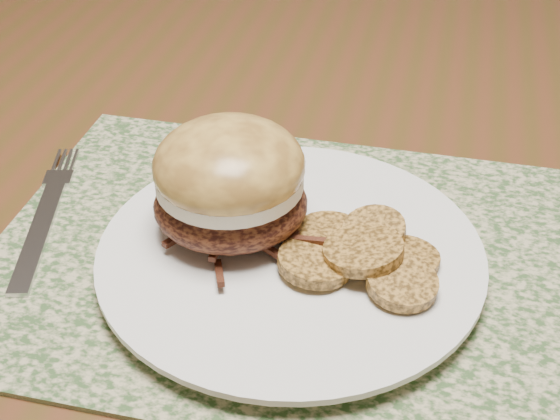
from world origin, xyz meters
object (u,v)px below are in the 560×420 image
object	(u,v)px
dinner_plate	(291,257)
dining_table	(471,189)
fork	(46,213)
pork_sandwich	(230,182)

from	to	relation	value
dinner_plate	dining_table	bearing A→B (deg)	62.59
dinner_plate	fork	xyz separation A→B (m)	(-0.20, 0.02, -0.01)
dinner_plate	pork_sandwich	bearing A→B (deg)	164.02
pork_sandwich	fork	bearing A→B (deg)	161.45
pork_sandwich	dinner_plate	bearing A→B (deg)	-33.49
dining_table	pork_sandwich	world-z (taller)	pork_sandwich
dining_table	dinner_plate	xyz separation A→B (m)	(-0.13, -0.25, 0.09)
fork	dinner_plate	bearing A→B (deg)	-19.62
dining_table	dinner_plate	bearing A→B (deg)	-117.41
dining_table	dinner_plate	world-z (taller)	dinner_plate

